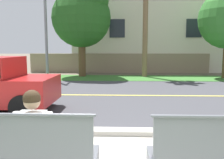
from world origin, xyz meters
TOP-DOWN VIEW (x-y plane):
  - ground_plane at (0.00, 8.00)m, footprint 140.00×140.00m
  - curb_edge at (0.00, 2.35)m, footprint 44.00×0.30m
  - street_asphalt at (0.00, 6.50)m, footprint 52.00×8.00m
  - road_centre_line at (0.00, 6.50)m, footprint 48.00×0.14m
  - far_verge_grass at (0.00, 11.93)m, footprint 48.00×2.80m
  - bench_left at (-1.21, 0.44)m, footprint 1.78×0.48m
  - bench_right at (1.21, 0.44)m, footprint 1.78×0.48m
  - seated_person_white at (-1.16, 0.61)m, footprint 0.52×0.68m
  - streetlamp at (-4.40, 11.72)m, footprint 0.24×2.10m
  - shade_tree_far_left at (-2.40, 12.63)m, footprint 3.65×3.65m
  - garden_wall at (-0.22, 15.14)m, footprint 13.00×0.36m
  - house_across_street at (2.40, 18.34)m, footprint 13.10×6.91m

SIDE VIEW (x-z plane):
  - ground_plane at x=0.00m, z-range 0.00..0.00m
  - street_asphalt at x=0.00m, z-range 0.00..0.01m
  - far_verge_grass at x=0.00m, z-range 0.00..0.02m
  - road_centre_line at x=0.00m, z-range 0.01..0.01m
  - curb_edge at x=0.00m, z-range 0.00..0.11m
  - bench_left at x=-1.21m, z-range -0.05..0.96m
  - bench_right at x=1.21m, z-range -0.05..0.96m
  - seated_person_white at x=-1.16m, z-range 0.05..1.30m
  - garden_wall at x=-0.22m, z-range 0.00..1.40m
  - house_across_street at x=2.40m, z-range 0.04..6.46m
  - shade_tree_far_left at x=-2.40m, z-range 0.90..6.92m
  - streetlamp at x=-4.40m, z-range 0.51..7.84m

